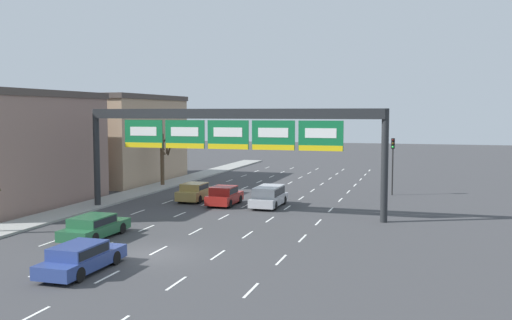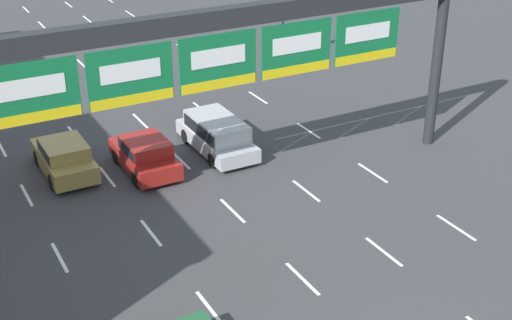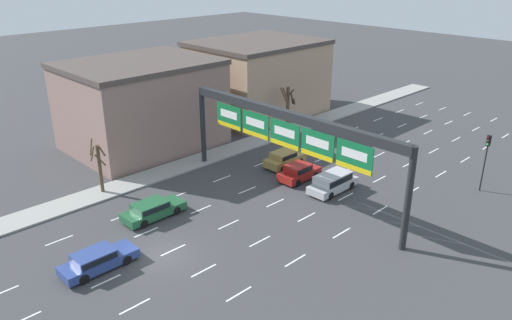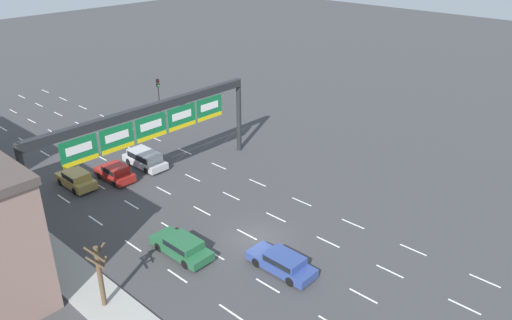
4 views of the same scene
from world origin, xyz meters
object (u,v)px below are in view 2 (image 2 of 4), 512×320
at_px(car_gold, 64,156).
at_px(traffic_light_near_gantry, 283,6).
at_px(car_red, 145,154).
at_px(suv_silver, 217,133).
at_px(sign_gantry, 215,47).

height_order(car_gold, traffic_light_near_gantry, traffic_light_near_gantry).
distance_m(car_red, car_gold, 3.33).
height_order(suv_silver, car_red, suv_silver).
height_order(sign_gantry, traffic_light_near_gantry, sign_gantry).
height_order(car_red, car_gold, car_red).
relative_size(suv_silver, traffic_light_near_gantry, 0.96).
xyz_separation_m(car_red, traffic_light_near_gantry, (12.19, 9.34, 2.74)).
xyz_separation_m(car_red, car_gold, (-3.03, 1.39, -0.00)).
bearing_deg(traffic_light_near_gantry, sign_gantry, -129.27).
relative_size(car_red, traffic_light_near_gantry, 0.80).
relative_size(sign_gantry, car_red, 5.48).
relative_size(car_red, car_gold, 0.96).
bearing_deg(sign_gantry, suv_silver, 64.81).
relative_size(sign_gantry, traffic_light_near_gantry, 4.40).
bearing_deg(traffic_light_near_gantry, suv_silver, -134.04).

